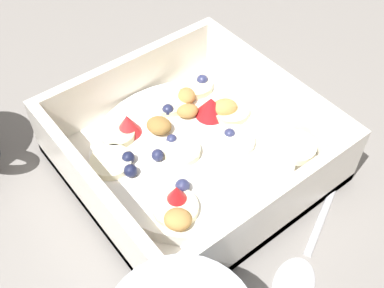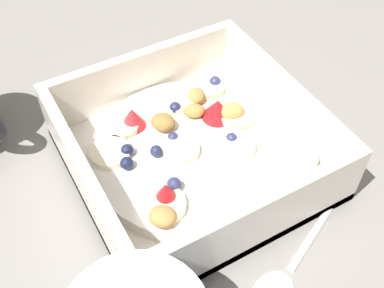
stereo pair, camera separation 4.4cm
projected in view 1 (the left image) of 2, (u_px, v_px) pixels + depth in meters
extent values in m
plane|color=gray|center=(190.00, 178.00, 0.45)|extent=(2.40, 2.40, 0.00)
cube|color=white|center=(192.00, 161.00, 0.45)|extent=(0.21, 0.21, 0.01)
cube|color=white|center=(272.00, 95.00, 0.48)|extent=(0.21, 0.01, 0.07)
cube|color=white|center=(95.00, 198.00, 0.39)|extent=(0.21, 0.01, 0.07)
cube|color=white|center=(270.00, 216.00, 0.38)|extent=(0.01, 0.19, 0.07)
cube|color=white|center=(131.00, 84.00, 0.49)|extent=(0.01, 0.19, 0.07)
cylinder|color=white|center=(192.00, 153.00, 0.45)|extent=(0.19, 0.19, 0.01)
cylinder|color=#F4EAB7|center=(181.00, 152.00, 0.43)|extent=(0.04, 0.04, 0.01)
cylinder|color=beige|center=(117.00, 134.00, 0.45)|extent=(0.04, 0.04, 0.01)
cylinder|color=#F7EFC6|center=(111.00, 162.00, 0.42)|extent=(0.05, 0.05, 0.01)
cylinder|color=beige|center=(196.00, 86.00, 0.49)|extent=(0.05, 0.05, 0.01)
cylinder|color=#F7EFC6|center=(295.00, 147.00, 0.44)|extent=(0.05, 0.05, 0.01)
cylinder|color=beige|center=(231.00, 111.00, 0.47)|extent=(0.05, 0.05, 0.01)
cylinder|color=#F4EAB7|center=(175.00, 208.00, 0.39)|extent=(0.05, 0.05, 0.01)
cylinder|color=#F7EFC6|center=(266.00, 189.00, 0.40)|extent=(0.04, 0.04, 0.01)
cylinder|color=#F7EFC6|center=(234.00, 141.00, 0.44)|extent=(0.05, 0.05, 0.01)
cylinder|color=#F4EAB7|center=(168.00, 103.00, 0.48)|extent=(0.04, 0.04, 0.01)
cone|color=red|center=(177.00, 195.00, 0.39)|extent=(0.03, 0.03, 0.02)
cone|color=red|center=(128.00, 124.00, 0.45)|extent=(0.04, 0.04, 0.02)
cone|color=red|center=(211.00, 106.00, 0.46)|extent=(0.04, 0.04, 0.02)
sphere|color=navy|center=(231.00, 135.00, 0.44)|extent=(0.01, 0.01, 0.01)
sphere|color=#23284C|center=(158.00, 155.00, 0.43)|extent=(0.01, 0.01, 0.01)
sphere|color=#191E3D|center=(130.00, 171.00, 0.41)|extent=(0.01, 0.01, 0.01)
sphere|color=#23284C|center=(168.00, 110.00, 0.47)|extent=(0.01, 0.01, 0.01)
sphere|color=navy|center=(202.00, 80.00, 0.49)|extent=(0.01, 0.01, 0.01)
sphere|color=navy|center=(182.00, 186.00, 0.40)|extent=(0.01, 0.01, 0.01)
sphere|color=navy|center=(168.00, 142.00, 0.44)|extent=(0.01, 0.01, 0.01)
sphere|color=#191E3D|center=(128.00, 158.00, 0.42)|extent=(0.01, 0.01, 0.01)
ellipsoid|color=tan|center=(224.00, 108.00, 0.46)|extent=(0.03, 0.03, 0.02)
ellipsoid|color=#AD7F42|center=(188.00, 111.00, 0.46)|extent=(0.02, 0.03, 0.01)
ellipsoid|color=#AD7F42|center=(178.00, 219.00, 0.38)|extent=(0.03, 0.03, 0.01)
ellipsoid|color=#AD7F42|center=(187.00, 96.00, 0.48)|extent=(0.03, 0.03, 0.01)
ellipsoid|color=olive|center=(158.00, 126.00, 0.45)|extent=(0.03, 0.03, 0.02)
ellipsoid|color=silver|center=(299.00, 278.00, 0.38)|extent=(0.05, 0.06, 0.01)
cylinder|color=silver|center=(329.00, 198.00, 0.43)|extent=(0.06, 0.12, 0.01)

